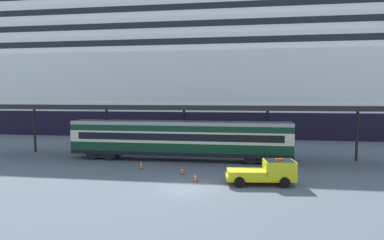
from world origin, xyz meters
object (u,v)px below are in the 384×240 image
(traffic_cone_near, at_px, (182,171))
(traffic_cone_mid, at_px, (195,177))
(service_truck, at_px, (267,172))
(traffic_cone_far, at_px, (141,165))
(train_carriage, at_px, (179,139))
(cruise_ship, at_px, (198,64))

(traffic_cone_near, distance_m, traffic_cone_mid, 2.77)
(traffic_cone_mid, bearing_deg, service_truck, -0.49)
(service_truck, xyz_separation_m, traffic_cone_far, (-11.22, 3.95, -0.61))
(train_carriage, height_order, traffic_cone_far, train_carriage)
(cruise_ship, height_order, traffic_cone_far, cruise_ship)
(train_carriage, bearing_deg, traffic_cone_far, -119.86)
(cruise_ship, relative_size, service_truck, 24.51)
(traffic_cone_far, bearing_deg, traffic_cone_near, -20.34)
(traffic_cone_mid, bearing_deg, traffic_cone_far, 145.47)
(traffic_cone_mid, bearing_deg, cruise_ship, 97.82)
(train_carriage, xyz_separation_m, service_truck, (8.52, -8.66, -1.32))
(cruise_ship, height_order, traffic_cone_near, cruise_ship)
(train_carriage, bearing_deg, traffic_cone_mid, -71.02)
(cruise_ship, relative_size, traffic_cone_far, 174.32)
(traffic_cone_near, xyz_separation_m, traffic_cone_far, (-4.19, 1.55, 0.08))
(cruise_ship, bearing_deg, service_truck, -74.90)
(train_carriage, relative_size, service_truck, 4.24)
(train_carriage, bearing_deg, traffic_cone_near, -76.67)
(traffic_cone_mid, height_order, traffic_cone_far, traffic_cone_far)
(service_truck, relative_size, traffic_cone_near, 8.97)
(service_truck, bearing_deg, train_carriage, 134.52)
(train_carriage, xyz_separation_m, traffic_cone_near, (1.48, -6.27, -2.01))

